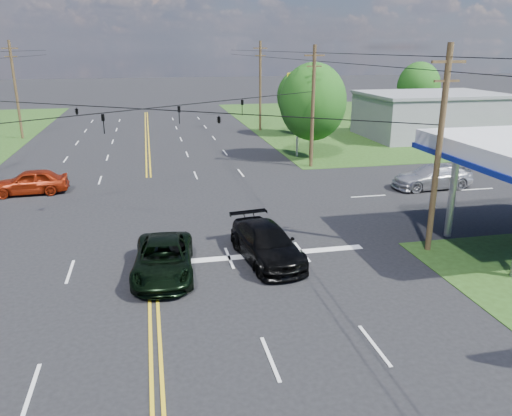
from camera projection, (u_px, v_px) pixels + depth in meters
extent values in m
plane|color=black|center=(150.00, 210.00, 29.78)|extent=(280.00, 280.00, 0.00)
cube|color=#223B13|center=(414.00, 120.00, 66.55)|extent=(46.00, 48.00, 0.03)
cube|color=silver|center=(261.00, 256.00, 23.33)|extent=(10.00, 0.50, 0.02)
cube|color=slate|center=(430.00, 116.00, 53.71)|extent=(14.00, 10.00, 4.40)
cylinder|color=#A5A5AA|center=(453.00, 193.00, 25.08)|extent=(0.36, 0.36, 4.65)
cylinder|color=#3B2819|center=(438.00, 153.00, 22.54)|extent=(0.28, 0.28, 9.50)
cube|color=#3B2819|center=(449.00, 62.00, 21.33)|extent=(1.60, 0.12, 0.12)
cube|color=#3B2819|center=(447.00, 81.00, 21.57)|extent=(1.20, 0.10, 0.10)
cylinder|color=#3B2819|center=(313.00, 108.00, 39.29)|extent=(0.28, 0.28, 9.50)
cube|color=#3B2819|center=(315.00, 55.00, 38.08)|extent=(1.60, 0.12, 0.12)
cube|color=#3B2819|center=(314.00, 66.00, 38.32)|extent=(1.20, 0.10, 0.10)
cylinder|color=#3B2819|center=(16.00, 91.00, 51.69)|extent=(0.28, 0.28, 10.00)
cube|color=#3B2819|center=(10.00, 48.00, 50.40)|extent=(1.60, 0.12, 0.12)
cube|color=#3B2819|center=(11.00, 56.00, 50.64)|extent=(1.20, 0.10, 0.10)
cylinder|color=#3B2819|center=(260.00, 87.00, 56.89)|extent=(0.28, 0.28, 10.00)
cube|color=#3B2819|center=(260.00, 48.00, 55.60)|extent=(1.60, 0.12, 0.12)
cube|color=#3B2819|center=(260.00, 56.00, 55.84)|extent=(1.20, 0.10, 0.10)
imported|color=black|center=(104.00, 124.00, 26.35)|extent=(0.17, 0.21, 1.05)
imported|color=black|center=(179.00, 115.00, 29.86)|extent=(0.17, 0.21, 1.05)
imported|color=black|center=(242.00, 107.00, 33.60)|extent=(0.17, 0.21, 1.05)
imported|color=black|center=(77.00, 110.00, 29.76)|extent=(1.24, 0.26, 0.50)
imported|color=black|center=(219.00, 119.00, 26.29)|extent=(1.24, 0.26, 0.50)
cylinder|color=black|center=(378.00, 55.00, 27.78)|extent=(0.04, 100.00, 0.04)
cylinder|color=black|center=(377.00, 66.00, 27.96)|extent=(0.04, 100.00, 0.04)
cylinder|color=#3B2819|center=(312.00, 140.00, 43.23)|extent=(0.36, 0.36, 3.30)
ellipsoid|color=#1B4412|center=(313.00, 102.00, 42.24)|extent=(5.70, 5.70, 6.60)
cylinder|color=#3B2819|center=(299.00, 122.00, 54.96)|extent=(0.36, 0.36, 2.86)
ellipsoid|color=#1B4412|center=(300.00, 96.00, 54.11)|extent=(4.94, 4.94, 5.72)
cylinder|color=#3B2819|center=(416.00, 111.00, 64.01)|extent=(0.36, 0.36, 3.08)
ellipsoid|color=#1B4412|center=(419.00, 87.00, 63.09)|extent=(5.32, 5.32, 6.16)
imported|color=black|center=(164.00, 259.00, 21.12)|extent=(2.88, 5.52, 1.49)
imported|color=black|center=(267.00, 243.00, 22.65)|extent=(2.94, 5.77, 1.60)
imported|color=maroon|center=(30.00, 182.00, 32.91)|extent=(4.93, 2.24, 1.64)
imported|color=#B3B3B8|center=(432.00, 177.00, 34.28)|extent=(5.69, 2.47, 1.63)
cylinder|color=#A5A5AA|center=(298.00, 115.00, 43.31)|extent=(0.20, 0.20, 7.33)
cube|color=yellow|center=(299.00, 79.00, 42.37)|extent=(2.02, 0.64, 1.01)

